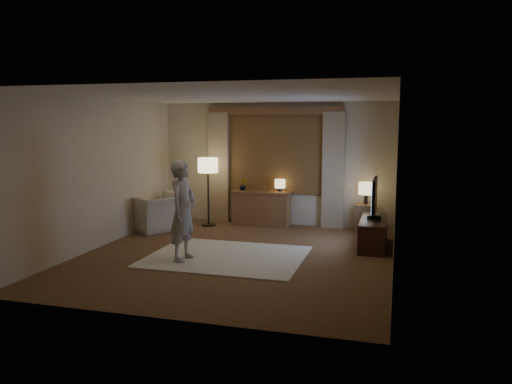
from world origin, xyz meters
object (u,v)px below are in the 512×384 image
(tv_stand, at_px, (373,233))
(person, at_px, (183,211))
(armchair, at_px, (159,212))
(sideboard, at_px, (262,209))
(side_table, at_px, (365,218))

(tv_stand, bearing_deg, person, -148.45)
(armchair, xyz_separation_m, person, (1.45, -2.02, 0.45))
(sideboard, xyz_separation_m, side_table, (2.17, -0.05, -0.07))
(armchair, relative_size, side_table, 1.97)
(armchair, distance_m, tv_stand, 4.31)
(tv_stand, bearing_deg, side_table, 100.11)
(side_table, bearing_deg, tv_stand, -79.89)
(person, bearing_deg, tv_stand, -52.81)
(armchair, height_order, person, person)
(armchair, height_order, side_table, armchair)
(side_table, bearing_deg, sideboard, 178.68)
(side_table, relative_size, tv_stand, 0.40)
(sideboard, distance_m, armchair, 2.15)
(armchair, distance_m, side_table, 4.19)
(side_table, distance_m, person, 4.00)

